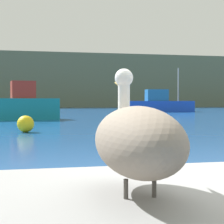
{
  "coord_description": "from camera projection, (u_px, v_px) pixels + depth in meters",
  "views": [
    {
      "loc": [
        -1.57,
        -3.28,
        1.31
      ],
      "look_at": [
        2.79,
        17.84,
        0.62
      ],
      "focal_mm": 58.82,
      "sensor_mm": 36.0,
      "label": 1
    }
  ],
  "objects": [
    {
      "name": "hillside_backdrop",
      "position": [
        45.0,
        81.0,
        70.36
      ],
      "size": [
        140.0,
        11.73,
        9.92
      ],
      "primitive_type": "cube",
      "color": "#5B664C",
      "rests_on": "ground"
    },
    {
      "name": "pelican",
      "position": [
        137.0,
        140.0,
        2.42
      ],
      "size": [
        0.54,
        1.34,
        0.87
      ],
      "rotation": [
        0.0,
        0.0,
        1.57
      ],
      "color": "gray",
      "rests_on": "pier_dock"
    },
    {
      "name": "fishing_boat_blue",
      "position": [
        158.0,
        104.0,
        41.71
      ],
      "size": [
        8.04,
        2.98,
        4.99
      ],
      "rotation": [
        0.0,
        0.0,
        -0.08
      ],
      "color": "blue",
      "rests_on": "ground"
    },
    {
      "name": "fishing_boat_teal",
      "position": [
        17.0,
        106.0,
        24.53
      ],
      "size": [
        5.73,
        2.64,
        5.16
      ],
      "rotation": [
        0.0,
        0.0,
        3.29
      ],
      "color": "teal",
      "rests_on": "ground"
    },
    {
      "name": "mooring_buoy",
      "position": [
        26.0,
        124.0,
        14.96
      ],
      "size": [
        0.69,
        0.69,
        0.69
      ],
      "primitive_type": "sphere",
      "color": "yellow",
      "rests_on": "ground"
    }
  ]
}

